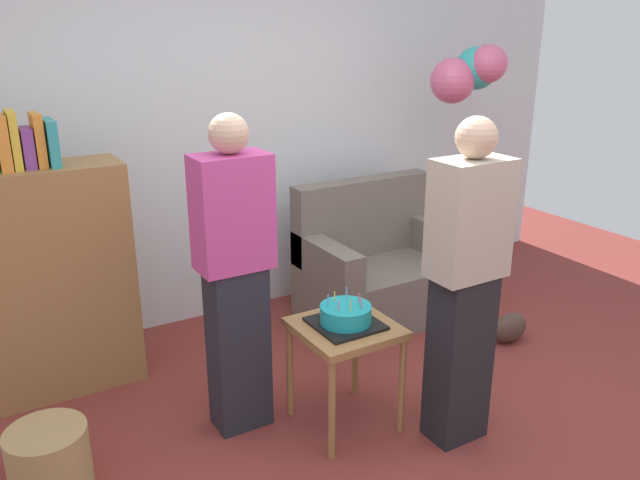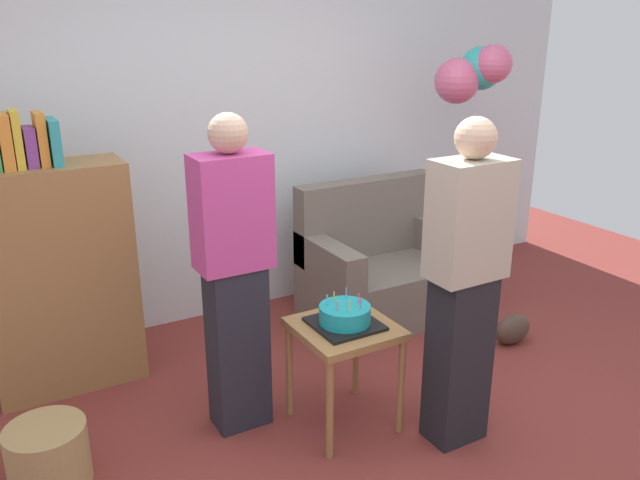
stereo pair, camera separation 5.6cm
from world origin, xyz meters
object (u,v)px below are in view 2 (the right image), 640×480
object	(u,v)px
person_blowing_candles	(235,276)
bookshelf	(58,273)
side_table	(344,340)
person_holding_cake	(465,286)
balloon_bunch	(474,73)
wicker_basket	(48,456)
handbag	(512,329)
couch	(381,270)
birthday_cake	(345,316)

from	to	relation	value
person_blowing_candles	bookshelf	bearing A→B (deg)	125.32
side_table	person_holding_cake	xyz separation A→B (m)	(0.43, -0.38, 0.35)
person_holding_cake	balloon_bunch	bearing A→B (deg)	-124.89
wicker_basket	balloon_bunch	size ratio (longest dim) A/B	0.19
person_blowing_candles	handbag	bearing A→B (deg)	-6.46
bookshelf	person_holding_cake	bearing A→B (deg)	-43.64
person_blowing_candles	wicker_basket	xyz separation A→B (m)	(-0.95, -0.02, -0.68)
couch	person_holding_cake	world-z (taller)	person_holding_cake
side_table	balloon_bunch	xyz separation A→B (m)	(1.68, 1.00, 1.20)
side_table	person_blowing_candles	distance (m)	0.65
handbag	balloon_bunch	world-z (taller)	balloon_bunch
handbag	balloon_bunch	bearing A→B (deg)	73.14
bookshelf	handbag	world-z (taller)	bookshelf
bookshelf	balloon_bunch	bearing A→B (deg)	-2.93
balloon_bunch	wicker_basket	bearing A→B (deg)	-166.56
person_blowing_candles	person_holding_cake	bearing A→B (deg)	-40.41
couch	bookshelf	size ratio (longest dim) A/B	0.69
person_blowing_candles	person_holding_cake	distance (m)	1.11
birthday_cake	wicker_basket	distance (m)	1.51
birthday_cake	handbag	bearing A→B (deg)	7.90
person_blowing_candles	side_table	bearing A→B (deg)	-35.17
birthday_cake	person_holding_cake	world-z (taller)	person_holding_cake
couch	wicker_basket	bearing A→B (deg)	-162.43
person_blowing_candles	person_holding_cake	size ratio (longest dim) A/B	1.00
bookshelf	side_table	xyz separation A→B (m)	(1.17, -1.15, -0.20)
bookshelf	couch	bearing A→B (deg)	-3.78
couch	person_blowing_candles	xyz separation A→B (m)	(-1.40, -0.73, 0.49)
handbag	wicker_basket	bearing A→B (deg)	178.69
birthday_cake	wicker_basket	bearing A→B (deg)	169.45
bookshelf	wicker_basket	size ratio (longest dim) A/B	4.44
wicker_basket	side_table	bearing A→B (deg)	-10.55
bookshelf	person_holding_cake	size ratio (longest dim) A/B	0.98
person_blowing_candles	wicker_basket	bearing A→B (deg)	177.23
bookshelf	person_holding_cake	distance (m)	2.22
side_table	balloon_bunch	distance (m)	2.29
person_holding_cake	side_table	bearing A→B (deg)	-34.29
couch	person_holding_cake	size ratio (longest dim) A/B	0.67
couch	birthday_cake	bearing A→B (deg)	-132.91
side_table	wicker_basket	size ratio (longest dim) A/B	1.59
person_blowing_candles	handbag	world-z (taller)	person_blowing_candles
person_blowing_candles	balloon_bunch	xyz separation A→B (m)	(2.14, 0.72, 0.85)
side_table	person_holding_cake	world-z (taller)	person_holding_cake
birthday_cake	balloon_bunch	distance (m)	2.22
side_table	person_holding_cake	distance (m)	0.67
person_holding_cake	balloon_bunch	xyz separation A→B (m)	(1.25, 1.38, 0.85)
side_table	handbag	world-z (taller)	side_table
couch	handbag	world-z (taller)	couch
couch	bookshelf	distance (m)	2.14
side_table	balloon_bunch	bearing A→B (deg)	30.89
person_blowing_candles	handbag	distance (m)	2.04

